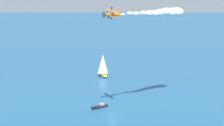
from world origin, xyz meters
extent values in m
plane|color=#1E517A|center=(0.00, 0.00, 0.00)|extent=(2000.00, 2000.00, 0.00)
cube|color=black|center=(6.72, 7.58, 0.45)|extent=(5.73, 4.31, 0.89)
cone|color=black|center=(3.75, 9.27, 0.45)|extent=(2.12, 2.26, 1.78)
cube|color=gray|center=(7.08, 7.38, 1.23)|extent=(2.40, 2.21, 0.67)
ellipsoid|color=gold|center=(54.14, 28.20, 0.74)|extent=(9.62, 9.43, 1.47)
cylinder|color=#B2B2B7|center=(53.57, 27.65, 7.53)|extent=(0.14, 0.14, 12.11)
cone|color=white|center=(54.52, 28.57, 6.92)|extent=(8.19, 8.19, 10.29)
cylinder|color=orange|center=(0.00, 0.00, 36.66)|extent=(5.81, 4.55, 1.03)
cylinder|color=black|center=(-2.36, 1.68, 36.66)|extent=(1.16, 1.28, 1.15)
cylinder|color=#4C4C51|center=(-2.70, 1.93, 36.66)|extent=(1.56, 2.16, 2.62)
cube|color=orange|center=(-0.22, 0.21, 36.39)|extent=(5.20, 6.56, 1.21)
cube|color=orange|center=(-0.36, 0.01, 38.00)|extent=(5.20, 6.56, 1.21)
cylinder|color=black|center=(-1.74, -1.92, 36.81)|extent=(0.28, 0.34, 1.62)
cylinder|color=black|center=(-0.81, -0.62, 37.06)|extent=(0.28, 0.34, 1.62)
cylinder|color=black|center=(0.22, 0.83, 37.33)|extent=(0.28, 0.34, 1.62)
cylinder|color=black|center=(1.15, 2.14, 37.58)|extent=(0.28, 0.34, 1.62)
cube|color=orange|center=(2.27, -1.72, 37.21)|extent=(1.06, 0.87, 1.20)
cube|color=orange|center=(2.32, -1.65, 36.66)|extent=(2.17, 2.54, 0.46)
cylinder|color=black|center=(-1.08, -0.14, 35.54)|extent=(0.61, 0.52, 0.61)
cylinder|color=black|center=(-0.05, 1.31, 35.81)|extent=(0.61, 0.52, 0.61)
cylinder|color=#262628|center=(-0.40, -0.05, 38.44)|extent=(0.19, 0.22, 0.90)
cylinder|color=black|center=(-0.46, -0.13, 38.43)|extent=(0.25, 0.28, 0.79)
cylinder|color=black|center=(-0.35, 0.03, 38.46)|extent=(0.25, 0.28, 0.79)
cube|color=black|center=(-0.46, -0.13, 39.08)|extent=(0.40, 0.45, 0.57)
sphere|color=brown|center=(-0.49, -0.18, 39.46)|extent=(0.21, 0.21, 0.21)
cylinder|color=black|center=(-0.73, -0.51, 39.13)|extent=(0.41, 0.53, 0.18)
cylinder|color=black|center=(-0.21, 0.23, 39.27)|extent=(0.41, 0.53, 0.18)
ellipsoid|color=white|center=(3.83, -2.57, 36.58)|extent=(1.96, 1.92, 1.17)
ellipsoid|color=white|center=(6.12, -4.22, 36.90)|extent=(3.05, 2.86, 1.51)
ellipsoid|color=white|center=(8.48, -5.78, 36.70)|extent=(3.29, 3.14, 1.75)
ellipsoid|color=white|center=(10.42, -7.92, 36.85)|extent=(3.93, 3.75, 2.09)
ellipsoid|color=white|center=(12.73, -9.53, 36.74)|extent=(5.02, 4.71, 2.50)
ellipsoid|color=white|center=(15.37, -10.70, 36.60)|extent=(4.79, 4.66, 2.77)
ellipsoid|color=white|center=(17.85, -12.08, 36.84)|extent=(5.95, 5.68, 3.19)
ellipsoid|color=white|center=(20.16, -13.71, 37.11)|extent=(6.25, 6.09, 3.63)
ellipsoid|color=white|center=(22.43, -15.39, 36.85)|extent=(7.82, 7.39, 4.01)
ellipsoid|color=white|center=(24.67, -17.11, 36.86)|extent=(7.88, 7.56, 4.31)
camera|label=1|loc=(-102.32, -43.37, 42.12)|focal=51.46mm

